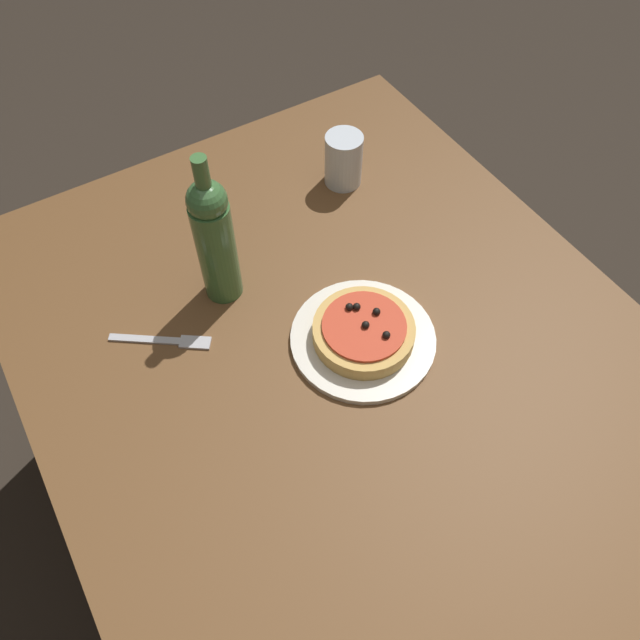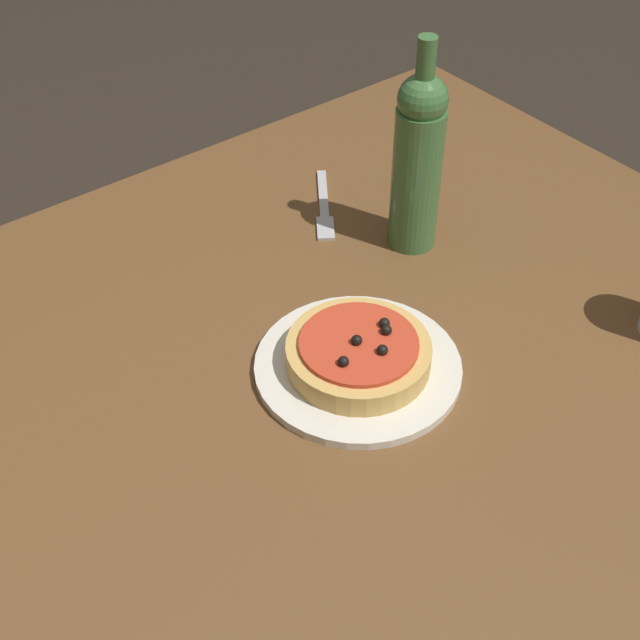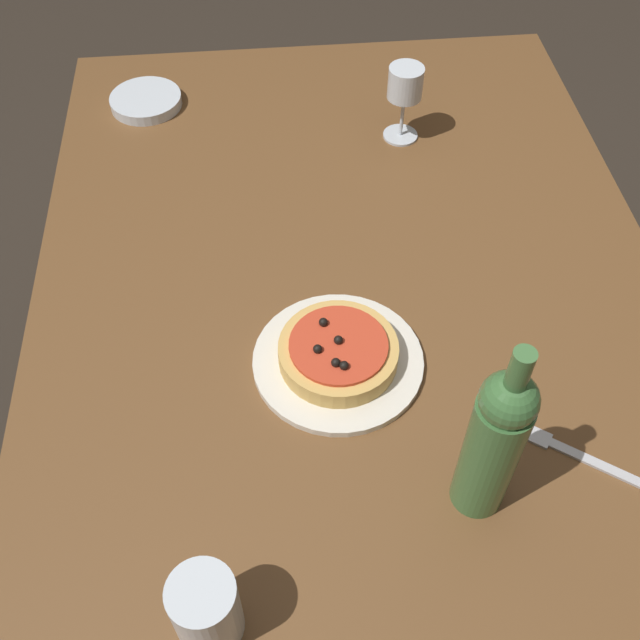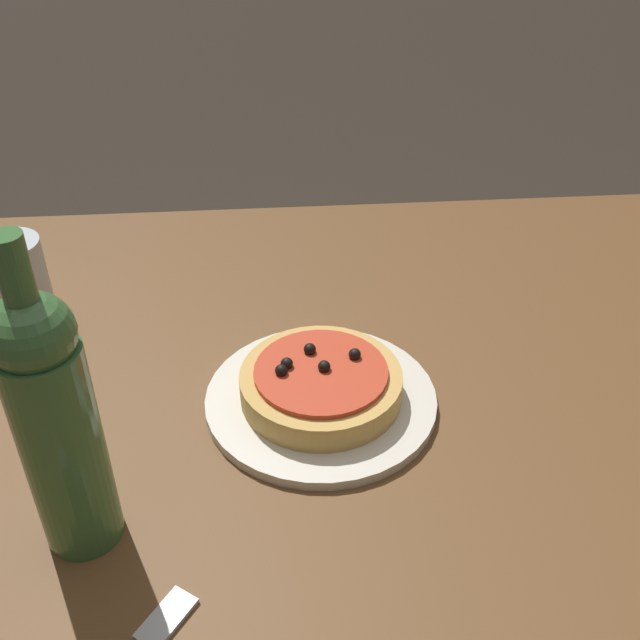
{
  "view_description": "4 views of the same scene",
  "coord_description": "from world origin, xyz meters",
  "px_view_note": "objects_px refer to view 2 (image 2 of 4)",
  "views": [
    {
      "loc": [
        -0.37,
        0.35,
        1.68
      ],
      "look_at": [
        0.17,
        0.02,
        0.79
      ],
      "focal_mm": 35.0,
      "sensor_mm": 36.0,
      "label": 1
    },
    {
      "loc": [
        -0.4,
        -0.64,
        1.54
      ],
      "look_at": [
        0.09,
        -0.0,
        0.82
      ],
      "focal_mm": 50.0,
      "sensor_mm": 36.0,
      "label": 2
    },
    {
      "loc": [
        0.79,
        -0.13,
        1.67
      ],
      "look_at": [
        0.1,
        -0.07,
        0.82
      ],
      "focal_mm": 42.0,
      "sensor_mm": 36.0,
      "label": 3
    },
    {
      "loc": [
        0.18,
        0.59,
        1.32
      ],
      "look_at": [
        0.12,
        -0.07,
        0.83
      ],
      "focal_mm": 42.0,
      "sensor_mm": 36.0,
      "label": 4
    }
  ],
  "objects_px": {
    "dinner_plate": "(358,367)",
    "pizza": "(359,353)",
    "dining_table": "(262,433)",
    "wine_bottle": "(418,159)",
    "fork": "(324,209)"
  },
  "relations": [
    {
      "from": "dinner_plate",
      "to": "pizza",
      "type": "xyz_separation_m",
      "value": [
        0.0,
        -0.0,
        0.02
      ]
    },
    {
      "from": "dining_table",
      "to": "dinner_plate",
      "type": "relative_size",
      "value": 5.96
    },
    {
      "from": "pizza",
      "to": "wine_bottle",
      "type": "distance_m",
      "value": 0.31
    },
    {
      "from": "pizza",
      "to": "fork",
      "type": "height_order",
      "value": "pizza"
    },
    {
      "from": "dining_table",
      "to": "wine_bottle",
      "type": "distance_m",
      "value": 0.43
    },
    {
      "from": "wine_bottle",
      "to": "fork",
      "type": "xyz_separation_m",
      "value": [
        -0.05,
        0.14,
        -0.14
      ]
    },
    {
      "from": "dinner_plate",
      "to": "fork",
      "type": "relative_size",
      "value": 1.61
    },
    {
      "from": "dinner_plate",
      "to": "pizza",
      "type": "relative_size",
      "value": 1.44
    },
    {
      "from": "dinner_plate",
      "to": "wine_bottle",
      "type": "relative_size",
      "value": 0.82
    },
    {
      "from": "dinner_plate",
      "to": "wine_bottle",
      "type": "distance_m",
      "value": 0.32
    },
    {
      "from": "dining_table",
      "to": "fork",
      "type": "bearing_deg",
      "value": 40.64
    },
    {
      "from": "dining_table",
      "to": "wine_bottle",
      "type": "bearing_deg",
      "value": 18.44
    },
    {
      "from": "pizza",
      "to": "wine_bottle",
      "type": "height_order",
      "value": "wine_bottle"
    },
    {
      "from": "wine_bottle",
      "to": "pizza",
      "type": "bearing_deg",
      "value": -145.66
    },
    {
      "from": "pizza",
      "to": "dinner_plate",
      "type": "bearing_deg",
      "value": 130.3
    }
  ]
}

